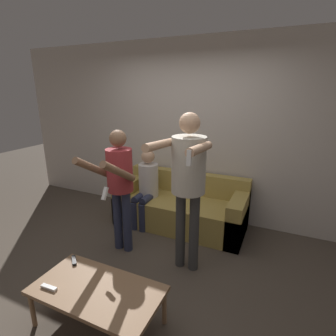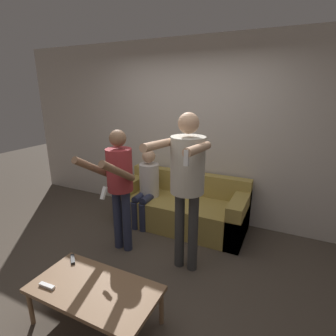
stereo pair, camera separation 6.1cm
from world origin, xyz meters
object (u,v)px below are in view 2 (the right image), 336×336
at_px(couch, 181,208).
at_px(remote_far, 73,259).
at_px(person_standing_right, 187,175).
at_px(coffee_table, 94,291).
at_px(person_standing_left, 119,179).
at_px(remote_near, 47,286).
at_px(person_seated, 147,185).

bearing_deg(couch, remote_far, -103.26).
relative_size(person_standing_right, remote_far, 13.08).
height_order(couch, coffee_table, couch).
xyz_separation_m(person_standing_left, person_standing_right, (0.87, 0.01, 0.18)).
bearing_deg(couch, remote_near, -99.08).
bearing_deg(person_seated, remote_far, -87.14).
relative_size(person_standing_right, coffee_table, 1.61).
relative_size(couch, coffee_table, 1.73).
relative_size(person_seated, remote_near, 7.50).
bearing_deg(remote_near, person_standing_right, 57.36).
bearing_deg(remote_near, remote_far, 101.49).
bearing_deg(remote_far, person_seated, 92.86).
bearing_deg(couch, coffee_table, -89.31).
xyz_separation_m(couch, person_standing_right, (0.43, -0.92, 0.86)).
height_order(couch, remote_near, couch).
distance_m(person_seated, remote_far, 1.62).
distance_m(person_standing_left, person_standing_right, 0.89).
bearing_deg(person_standing_right, person_seated, 140.75).
relative_size(remote_near, remote_far, 1.12).
bearing_deg(remote_far, remote_near, -78.51).
bearing_deg(person_seated, person_standing_left, -85.47).
xyz_separation_m(person_seated, coffee_table, (0.52, -1.80, -0.28)).
xyz_separation_m(couch, person_seated, (-0.49, -0.16, 0.35)).
height_order(couch, person_standing_left, person_standing_left).
height_order(person_standing_left, person_standing_right, person_standing_right).
xyz_separation_m(person_standing_right, remote_far, (-0.85, -0.84, -0.74)).
distance_m(couch, person_seated, 0.62).
relative_size(couch, person_seated, 1.67).
height_order(person_seated, remote_far, person_seated).
bearing_deg(remote_far, couch, 76.74).
relative_size(person_standing_left, person_seated, 1.35).
bearing_deg(remote_far, person_standing_left, 91.33).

